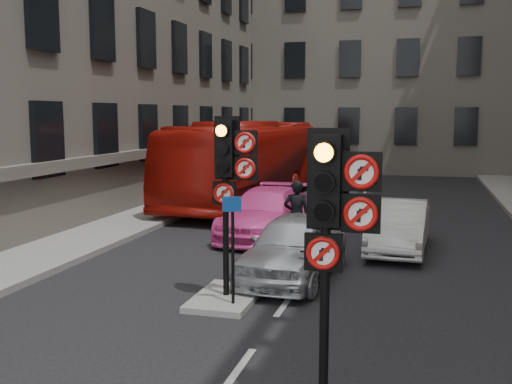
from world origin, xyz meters
The scene contains 12 objects.
pavement_left centered at (-7.20, 12.00, 0.08)m, with size 3.00×50.00×0.16m, color gray.
centre_island centered at (-1.20, 5.00, 0.06)m, with size 1.20×2.00×0.12m, color gray.
building_far centered at (0.00, 38.00, 10.00)m, with size 30.00×14.00×20.00m, color #6A6359.
signal_near centered at (1.49, 0.99, 2.58)m, with size 0.91×0.40×3.58m.
signal_far centered at (-1.11, 4.99, 2.70)m, with size 0.91×0.40×3.58m.
car_silver centered at (-0.21, 7.00, 0.74)m, with size 1.75×4.35×1.48m, color #B8BAC0.
car_white centered at (1.98, 10.44, 0.69)m, with size 1.45×4.17×1.37m, color silver.
car_pink centered at (-2.01, 11.36, 0.73)m, with size 2.04×5.02×1.46m, color #EC45A0.
bus_red centered at (-4.50, 17.99, 1.72)m, with size 2.88×12.32×3.43m, color #9B120B.
motorcycle centered at (0.47, 6.00, 0.51)m, with size 0.48×1.69×1.02m, color black.
motorcyclist centered at (-0.74, 9.80, 0.97)m, with size 0.71×0.46×1.94m, color black.
info_sign centered at (-0.90, 4.49, 1.47)m, with size 0.36×0.14×2.08m.
Camera 1 is at (2.47, -6.11, 3.75)m, focal length 42.00 mm.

